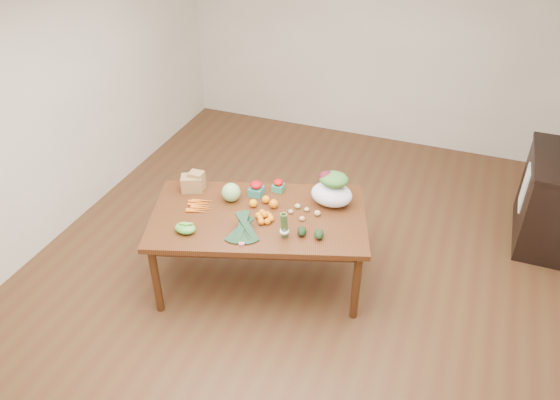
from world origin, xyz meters
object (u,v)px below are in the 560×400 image
at_px(cabinet, 550,200).
at_px(kale_bunch, 243,229).
at_px(dining_table, 259,248).
at_px(paper_bag, 192,182).
at_px(mandarin_cluster, 265,216).
at_px(cabbage, 231,192).
at_px(salad_bag, 332,191).
at_px(asparagus_bundle, 284,225).

height_order(cabinet, kale_bunch, cabinet).
bearing_deg(dining_table, paper_bag, 150.55).
xyz_separation_m(dining_table, mandarin_cluster, (0.08, -0.05, 0.42)).
xyz_separation_m(cabinet, paper_bag, (-3.20, -1.48, 0.37)).
relative_size(cabbage, salad_bag, 0.46).
relative_size(kale_bunch, salad_bag, 1.07).
bearing_deg(mandarin_cluster, paper_bag, 166.41).
bearing_deg(dining_table, asparagus_bundle, -51.68).
relative_size(paper_bag, kale_bunch, 0.64).
relative_size(mandarin_cluster, salad_bag, 0.48).
bearing_deg(asparagus_bundle, mandarin_cluster, 127.20).
height_order(mandarin_cluster, asparagus_bundle, asparagus_bundle).
distance_m(cabinet, cabbage, 3.19).
height_order(paper_bag, kale_bunch, paper_bag).
bearing_deg(mandarin_cluster, salad_bag, 42.72).
relative_size(paper_bag, asparagus_bundle, 1.02).
distance_m(dining_table, cabbage, 0.57).
xyz_separation_m(mandarin_cluster, asparagus_bundle, (0.24, -0.17, 0.08)).
distance_m(mandarin_cluster, kale_bunch, 0.30).
height_order(cabbage, salad_bag, salad_bag).
relative_size(mandarin_cluster, asparagus_bundle, 0.72).
bearing_deg(mandarin_cluster, dining_table, 149.76).
height_order(cabinet, salad_bag, salad_bag).
height_order(paper_bag, cabbage, paper_bag).
bearing_deg(cabbage, mandarin_cluster, -23.32).
height_order(kale_bunch, salad_bag, salad_bag).
height_order(paper_bag, salad_bag, salad_bag).
distance_m(cabbage, mandarin_cluster, 0.43).
bearing_deg(paper_bag, asparagus_bundle, -19.11).
bearing_deg(paper_bag, salad_bag, 10.55).
xyz_separation_m(cabinet, asparagus_bundle, (-2.16, -1.84, 0.40)).
bearing_deg(cabinet, asparagus_bundle, -139.52).
xyz_separation_m(paper_bag, salad_bag, (1.27, 0.24, 0.05)).
relative_size(dining_table, cabinet, 1.83).
xyz_separation_m(asparagus_bundle, salad_bag, (0.23, 0.60, 0.02)).
relative_size(cabinet, salad_bag, 2.73).
xyz_separation_m(mandarin_cluster, kale_bunch, (-0.08, -0.29, 0.04)).
xyz_separation_m(dining_table, cabbage, (-0.32, 0.12, 0.46)).
bearing_deg(cabbage, cabinet, 28.27).
bearing_deg(mandarin_cluster, cabbage, 156.68).
height_order(paper_bag, mandarin_cluster, paper_bag).
bearing_deg(dining_table, cabbage, 140.65).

